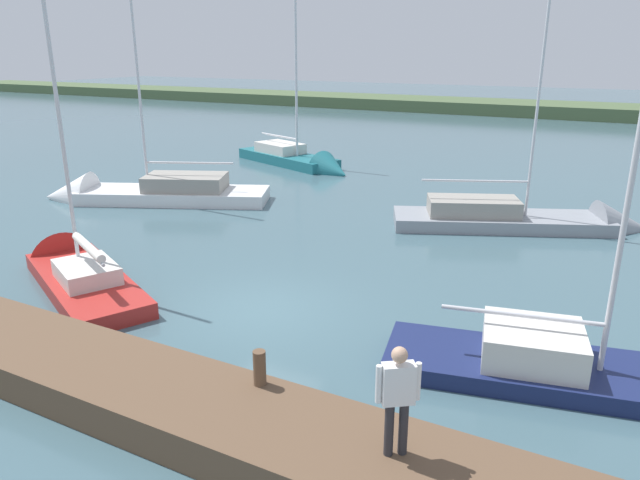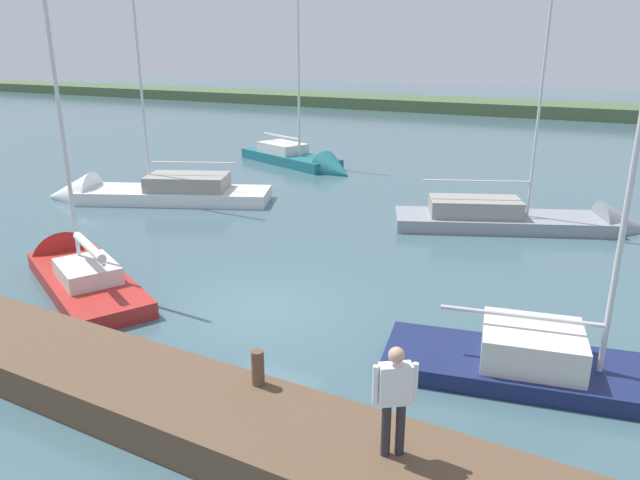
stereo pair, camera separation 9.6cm
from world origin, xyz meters
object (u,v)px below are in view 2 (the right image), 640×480
object	(u,v)px
sailboat_behind_pier	(538,225)
sailboat_far_right	(303,163)
sailboat_outer_mooring	(141,195)
person_on_dock	(395,394)
mooring_post_near	(258,368)
sailboat_mid_channel	(74,271)
sailboat_near_dock	(633,386)

from	to	relation	value
sailboat_behind_pier	sailboat_far_right	distance (m)	15.27
sailboat_outer_mooring	person_on_dock	bearing A→B (deg)	120.91
mooring_post_near	sailboat_behind_pier	distance (m)	15.13
sailboat_behind_pier	sailboat_far_right	xyz separation A→B (m)	(13.86, -6.42, 0.08)
mooring_post_near	sailboat_outer_mooring	size ratio (longest dim) A/B	0.06
sailboat_outer_mooring	sailboat_mid_channel	bearing A→B (deg)	98.37
sailboat_mid_channel	sailboat_near_dock	bearing A→B (deg)	-150.28
mooring_post_near	sailboat_near_dock	size ratio (longest dim) A/B	0.06
sailboat_mid_channel	person_on_dock	size ratio (longest dim) A/B	4.96
sailboat_behind_pier	sailboat_near_dock	size ratio (longest dim) A/B	1.02
sailboat_outer_mooring	sailboat_near_dock	bearing A→B (deg)	137.01
sailboat_behind_pier	sailboat_mid_channel	bearing A→B (deg)	-157.84
sailboat_mid_channel	sailboat_near_dock	world-z (taller)	sailboat_near_dock
sailboat_outer_mooring	sailboat_behind_pier	bearing A→B (deg)	169.57
sailboat_outer_mooring	sailboat_far_right	xyz separation A→B (m)	(-2.42, -10.33, -0.04)
sailboat_behind_pier	person_on_dock	distance (m)	15.61
mooring_post_near	sailboat_near_dock	bearing A→B (deg)	-145.32
sailboat_behind_pier	sailboat_mid_channel	size ratio (longest dim) A/B	1.22
sailboat_outer_mooring	person_on_dock	world-z (taller)	sailboat_outer_mooring
person_on_dock	sailboat_near_dock	bearing A→B (deg)	110.88
mooring_post_near	sailboat_far_right	distance (m)	24.10
sailboat_far_right	person_on_dock	xyz separation A→B (m)	(-14.09, 21.94, 1.54)
mooring_post_near	sailboat_far_right	xyz separation A→B (m)	(11.26, -21.29, -0.83)
sailboat_mid_channel	sailboat_near_dock	xyz separation A→B (m)	(-14.84, -0.88, -0.03)
sailboat_outer_mooring	sailboat_mid_channel	size ratio (longest dim) A/B	1.29
mooring_post_near	sailboat_behind_pier	world-z (taller)	sailboat_behind_pier
person_on_dock	sailboat_far_right	bearing A→B (deg)	177.09
sailboat_outer_mooring	sailboat_far_right	size ratio (longest dim) A/B	1.08
sailboat_outer_mooring	person_on_dock	distance (m)	20.23
sailboat_behind_pier	sailboat_mid_channel	world-z (taller)	sailboat_behind_pier
mooring_post_near	sailboat_far_right	bearing A→B (deg)	-62.13
sailboat_near_dock	person_on_dock	xyz separation A→B (m)	(3.19, 4.82, 1.61)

